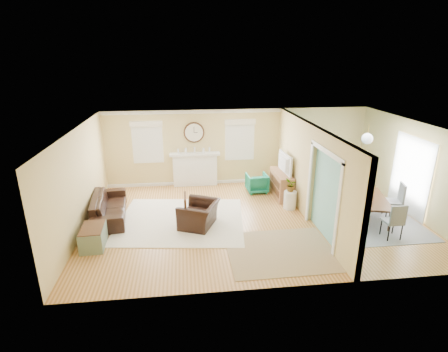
# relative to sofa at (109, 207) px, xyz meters

# --- Properties ---
(floor) EXTENTS (9.00, 9.00, 0.00)m
(floor) POSITION_rel_sofa_xyz_m (3.98, -0.60, -0.32)
(floor) COLOR #996128
(floor) RESTS_ON ground
(wall_back) EXTENTS (9.00, 0.02, 2.60)m
(wall_back) POSITION_rel_sofa_xyz_m (3.98, 2.40, 0.98)
(wall_back) COLOR #DDC47B
(wall_back) RESTS_ON ground
(wall_front) EXTENTS (9.00, 0.02, 2.60)m
(wall_front) POSITION_rel_sofa_xyz_m (3.98, -3.60, 0.98)
(wall_front) COLOR #DDC47B
(wall_front) RESTS_ON ground
(wall_left) EXTENTS (0.02, 6.00, 2.60)m
(wall_left) POSITION_rel_sofa_xyz_m (-0.52, -0.60, 0.98)
(wall_left) COLOR #DDC47B
(wall_left) RESTS_ON ground
(wall_right) EXTENTS (0.02, 6.00, 2.60)m
(wall_right) POSITION_rel_sofa_xyz_m (8.48, -0.60, 0.98)
(wall_right) COLOR #DDC47B
(wall_right) RESTS_ON ground
(ceiling) EXTENTS (9.00, 6.00, 0.02)m
(ceiling) POSITION_rel_sofa_xyz_m (3.98, -0.60, 2.28)
(ceiling) COLOR white
(ceiling) RESTS_ON wall_back
(partition) EXTENTS (0.17, 6.00, 2.60)m
(partition) POSITION_rel_sofa_xyz_m (5.49, -0.32, 1.04)
(partition) COLOR #DDC47B
(partition) RESTS_ON ground
(fireplace) EXTENTS (1.70, 0.30, 1.17)m
(fireplace) POSITION_rel_sofa_xyz_m (2.48, 2.28, 0.28)
(fireplace) COLOR white
(fireplace) RESTS_ON ground
(wall_clock) EXTENTS (0.70, 0.07, 0.70)m
(wall_clock) POSITION_rel_sofa_xyz_m (2.48, 2.36, 1.53)
(wall_clock) COLOR #4E321B
(wall_clock) RESTS_ON wall_back
(window_left) EXTENTS (1.05, 0.13, 1.42)m
(window_left) POSITION_rel_sofa_xyz_m (0.93, 2.35, 1.34)
(window_left) COLOR white
(window_left) RESTS_ON wall_back
(window_right) EXTENTS (1.05, 0.13, 1.42)m
(window_right) POSITION_rel_sofa_xyz_m (4.03, 2.35, 1.34)
(window_right) COLOR white
(window_right) RESTS_ON wall_back
(french_doors) EXTENTS (0.06, 1.70, 2.20)m
(french_doors) POSITION_rel_sofa_xyz_m (8.43, -0.60, 0.78)
(french_doors) COLOR white
(french_doors) RESTS_ON ground
(pendant) EXTENTS (0.30, 0.30, 0.55)m
(pendant) POSITION_rel_sofa_xyz_m (6.98, -0.60, 1.88)
(pendant) COLOR gold
(pendant) RESTS_ON ceiling
(rug_cream) EXTENTS (3.69, 3.30, 0.02)m
(rug_cream) POSITION_rel_sofa_xyz_m (1.98, -0.45, -0.31)
(rug_cream) COLOR silver
(rug_cream) RESTS_ON floor
(rug_jute) EXTENTS (2.48, 2.04, 0.01)m
(rug_jute) POSITION_rel_sofa_xyz_m (4.27, -2.31, -0.31)
(rug_jute) COLOR tan
(rug_jute) RESTS_ON floor
(rug_grey) EXTENTS (2.46, 3.08, 0.01)m
(rug_grey) POSITION_rel_sofa_xyz_m (7.14, -0.86, -0.31)
(rug_grey) COLOR gray
(rug_grey) RESTS_ON floor
(sofa) EXTENTS (1.12, 2.29, 0.64)m
(sofa) POSITION_rel_sofa_xyz_m (0.00, 0.00, 0.00)
(sofa) COLOR black
(sofa) RESTS_ON floor
(eames_chair) EXTENTS (1.23, 1.29, 0.67)m
(eames_chair) POSITION_rel_sofa_xyz_m (2.46, -0.81, 0.01)
(eames_chair) COLOR black
(eames_chair) RESTS_ON floor
(green_chair) EXTENTS (0.70, 0.71, 0.62)m
(green_chair) POSITION_rel_sofa_xyz_m (4.48, 1.42, -0.01)
(green_chair) COLOR #1F7C53
(green_chair) RESTS_ON floor
(trunk) EXTENTS (0.57, 0.88, 0.50)m
(trunk) POSITION_rel_sofa_xyz_m (-0.08, -1.56, -0.07)
(trunk) COLOR gray
(trunk) RESTS_ON floor
(credenza) EXTENTS (0.46, 1.35, 0.80)m
(credenza) POSITION_rel_sofa_xyz_m (5.17, 0.95, 0.08)
(credenza) COLOR #A27350
(credenza) RESTS_ON floor
(tv) EXTENTS (0.21, 1.09, 0.62)m
(tv) POSITION_rel_sofa_xyz_m (5.15, 0.95, 0.79)
(tv) COLOR black
(tv) RESTS_ON credenza
(garden_stool) EXTENTS (0.37, 0.37, 0.54)m
(garden_stool) POSITION_rel_sofa_xyz_m (5.17, -0.00, -0.05)
(garden_stool) COLOR white
(garden_stool) RESTS_ON floor
(potted_plant) EXTENTS (0.37, 0.41, 0.39)m
(potted_plant) POSITION_rel_sofa_xyz_m (5.17, -0.00, 0.41)
(potted_plant) COLOR #337F33
(potted_plant) RESTS_ON garden_stool
(dining_table) EXTENTS (1.36, 1.90, 0.60)m
(dining_table) POSITION_rel_sofa_xyz_m (7.14, -0.86, -0.02)
(dining_table) COLOR #4E321B
(dining_table) RESTS_ON floor
(dining_chair_n) EXTENTS (0.45, 0.45, 0.89)m
(dining_chair_n) POSITION_rel_sofa_xyz_m (7.06, 0.24, 0.20)
(dining_chair_n) COLOR gray
(dining_chair_n) RESTS_ON floor
(dining_chair_s) EXTENTS (0.42, 0.42, 0.94)m
(dining_chair_s) POSITION_rel_sofa_xyz_m (7.15, -2.00, 0.23)
(dining_chair_s) COLOR gray
(dining_chair_s) RESTS_ON floor
(dining_chair_w) EXTENTS (0.56, 0.56, 1.04)m
(dining_chair_w) POSITION_rel_sofa_xyz_m (6.58, -0.82, 0.29)
(dining_chair_w) COLOR white
(dining_chair_w) RESTS_ON floor
(dining_chair_e) EXTENTS (0.55, 0.55, 1.01)m
(dining_chair_e) POSITION_rel_sofa_xyz_m (7.81, -0.92, 0.27)
(dining_chair_e) COLOR gray
(dining_chair_e) RESTS_ON floor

